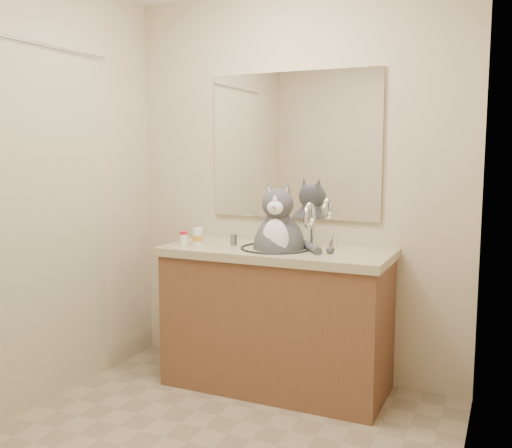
% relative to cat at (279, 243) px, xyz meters
% --- Properties ---
extents(room, '(2.22, 2.52, 2.42)m').
position_rel_cat_xyz_m(room, '(-0.02, -0.95, 0.32)').
color(room, gray).
rests_on(room, ground).
extents(vanity, '(1.34, 0.59, 1.12)m').
position_rel_cat_xyz_m(vanity, '(-0.02, 0.01, -0.44)').
color(vanity, brown).
rests_on(vanity, ground).
extents(mirror, '(1.10, 0.02, 0.90)m').
position_rel_cat_xyz_m(mirror, '(-0.02, 0.29, 0.57)').
color(mirror, white).
rests_on(mirror, room).
extents(shower_curtain, '(0.02, 1.30, 1.93)m').
position_rel_cat_xyz_m(shower_curtain, '(-1.07, -0.85, 0.15)').
color(shower_curtain, '#BFB590').
rests_on(shower_curtain, ground).
extents(cat, '(0.48, 0.38, 0.60)m').
position_rel_cat_xyz_m(cat, '(0.00, 0.00, 0.00)').
color(cat, '#47474C').
rests_on(cat, vanity).
extents(pill_bottle_redcap, '(0.06, 0.06, 0.08)m').
position_rel_cat_xyz_m(pill_bottle_redcap, '(-0.58, -0.11, 0.01)').
color(pill_bottle_redcap, white).
rests_on(pill_bottle_redcap, vanity).
extents(pill_bottle_orange, '(0.06, 0.06, 0.11)m').
position_rel_cat_xyz_m(pill_bottle_orange, '(-0.50, -0.09, 0.02)').
color(pill_bottle_orange, white).
rests_on(pill_bottle_orange, vanity).
extents(grey_canister, '(0.05, 0.05, 0.07)m').
position_rel_cat_xyz_m(grey_canister, '(-0.30, 0.01, -0.00)').
color(grey_canister, slate).
rests_on(grey_canister, vanity).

